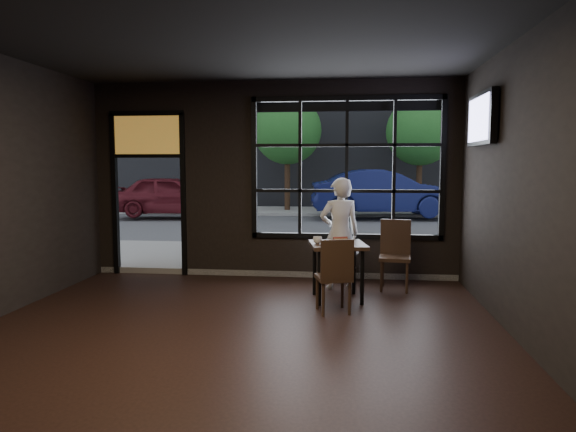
# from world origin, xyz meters

# --- Properties ---
(floor) EXTENTS (6.00, 7.00, 0.02)m
(floor) POSITION_xyz_m (0.00, 0.00, -0.01)
(floor) COLOR black
(floor) RESTS_ON ground
(ceiling) EXTENTS (6.00, 7.00, 0.02)m
(ceiling) POSITION_xyz_m (0.00, 0.00, 3.21)
(ceiling) COLOR black
(ceiling) RESTS_ON ground
(wall_right) EXTENTS (0.04, 7.00, 3.20)m
(wall_right) POSITION_xyz_m (3.00, 0.00, 1.60)
(wall_right) COLOR black
(wall_right) RESTS_ON ground
(window_frame) EXTENTS (3.06, 0.12, 2.28)m
(window_frame) POSITION_xyz_m (1.20, 3.50, 1.80)
(window_frame) COLOR black
(window_frame) RESTS_ON ground
(stained_transom) EXTENTS (1.20, 0.06, 0.70)m
(stained_transom) POSITION_xyz_m (-2.10, 3.50, 2.35)
(stained_transom) COLOR orange
(stained_transom) RESTS_ON ground
(street_asphalt) EXTENTS (60.00, 41.00, 0.04)m
(street_asphalt) POSITION_xyz_m (0.00, 24.00, -0.02)
(street_asphalt) COLOR #545456
(street_asphalt) RESTS_ON ground
(building_across) EXTENTS (28.00, 12.00, 15.00)m
(building_across) POSITION_xyz_m (0.00, 23.00, 7.50)
(building_across) COLOR #5B5956
(building_across) RESTS_ON ground
(cafe_table) EXTENTS (0.85, 0.85, 0.79)m
(cafe_table) POSITION_xyz_m (1.09, 2.16, 0.40)
(cafe_table) COLOR #312016
(cafe_table) RESTS_ON floor
(chair_near) EXTENTS (0.51, 0.51, 0.95)m
(chair_near) POSITION_xyz_m (1.05, 1.56, 0.48)
(chair_near) COLOR #312016
(chair_near) RESTS_ON floor
(chair_window) EXTENTS (0.50, 0.50, 1.03)m
(chair_window) POSITION_xyz_m (1.92, 2.81, 0.52)
(chair_window) COLOR #312016
(chair_window) RESTS_ON floor
(man) EXTENTS (0.69, 0.54, 1.67)m
(man) POSITION_xyz_m (1.11, 2.82, 0.83)
(man) COLOR silver
(man) RESTS_ON floor
(hotdog) EXTENTS (0.21, 0.13, 0.06)m
(hotdog) POSITION_xyz_m (1.12, 2.29, 0.82)
(hotdog) COLOR tan
(hotdog) RESTS_ON cafe_table
(cup) EXTENTS (0.14, 0.14, 0.10)m
(cup) POSITION_xyz_m (0.82, 2.09, 0.84)
(cup) COLOR silver
(cup) RESTS_ON cafe_table
(tv) EXTENTS (0.13, 1.15, 0.67)m
(tv) POSITION_xyz_m (2.93, 2.15, 2.44)
(tv) COLOR black
(tv) RESTS_ON wall_right
(navy_car) EXTENTS (4.99, 2.27, 1.59)m
(navy_car) POSITION_xyz_m (2.45, 12.83, 0.89)
(navy_car) COLOR #101546
(navy_car) RESTS_ON street_asphalt
(maroon_car) EXTENTS (4.21, 2.03, 1.39)m
(maroon_car) POSITION_xyz_m (-4.73, 12.19, 0.79)
(maroon_car) COLOR #59131C
(maroon_car) RESTS_ON street_asphalt
(tree_left) EXTENTS (2.62, 2.62, 4.47)m
(tree_left) POSITION_xyz_m (-1.05, 14.93, 3.15)
(tree_left) COLOR #332114
(tree_left) RESTS_ON street_asphalt
(tree_right) EXTENTS (2.56, 2.56, 4.36)m
(tree_right) POSITION_xyz_m (3.96, 15.14, 3.07)
(tree_right) COLOR #332114
(tree_right) RESTS_ON street_asphalt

